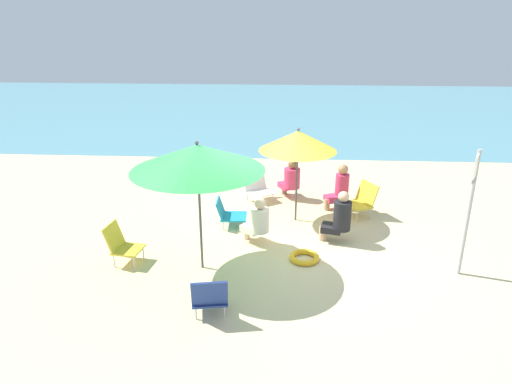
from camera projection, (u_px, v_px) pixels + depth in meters
ground_plane at (281, 250)px, 8.25m from camera, size 40.00×40.00×0.00m
sea_water at (284, 109)px, 21.02m from camera, size 40.00×16.00×0.01m
umbrella_yellow at (298, 141)px, 8.89m from camera, size 1.51×1.51×1.91m
umbrella_green at (197, 158)px, 7.00m from camera, size 2.07×2.07×2.15m
beach_chair_a at (228, 213)px, 9.09m from camera, size 0.60×0.51×0.56m
beach_chair_b at (209, 297)px, 6.30m from camera, size 0.57×0.59×0.65m
beach_chair_c at (362, 199)px, 9.53m from camera, size 0.72×0.73×0.71m
beach_chair_d at (257, 187)px, 10.40m from camera, size 0.77×0.78×0.63m
beach_chair_e at (121, 243)px, 7.70m from camera, size 0.60×0.52×0.69m
person_a at (340, 187)px, 9.88m from camera, size 0.53×0.43×0.98m
person_b at (258, 220)px, 8.31m from camera, size 0.55×0.53×0.92m
person_c at (339, 217)px, 8.36m from camera, size 0.55×0.39×1.00m
person_d at (291, 179)px, 10.45m from camera, size 0.51×0.58×0.91m
warning_sign at (472, 195)px, 7.00m from camera, size 0.25×0.45×2.07m
swim_ring at (304, 257)px, 7.88m from camera, size 0.51×0.51×0.10m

